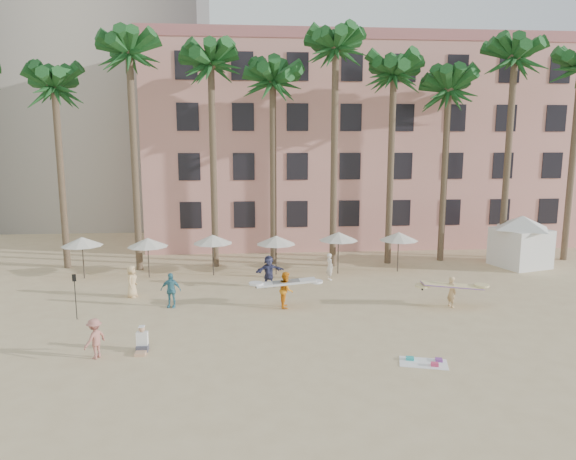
% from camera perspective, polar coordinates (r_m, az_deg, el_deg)
% --- Properties ---
extents(ground, '(120.00, 120.00, 0.00)m').
position_cam_1_polar(ground, '(21.40, 3.48, -13.35)').
color(ground, '#D1B789').
rests_on(ground, ground).
extents(pink_hotel, '(35.00, 14.00, 16.00)m').
position_cam_1_polar(pink_hotel, '(46.54, 7.63, 9.17)').
color(pink_hotel, '#DE9387').
rests_on(pink_hotel, ground).
extents(palm_row, '(44.40, 5.40, 16.30)m').
position_cam_1_polar(palm_row, '(34.95, 0.91, 17.26)').
color(palm_row, brown).
rests_on(palm_row, ground).
extents(umbrella_row, '(22.50, 2.70, 2.73)m').
position_cam_1_polar(umbrella_row, '(32.55, -4.86, -1.03)').
color(umbrella_row, '#332B23').
rests_on(umbrella_row, ground).
extents(cabana, '(5.58, 5.58, 3.50)m').
position_cam_1_polar(cabana, '(38.23, 24.48, -0.67)').
color(cabana, white).
rests_on(cabana, ground).
extents(beach_towel, '(2.00, 1.45, 0.14)m').
position_cam_1_polar(beach_towel, '(21.03, 14.95, -14.00)').
color(beach_towel, white).
rests_on(beach_towel, ground).
extents(carrier_yellow, '(3.10, 0.93, 1.62)m').
position_cam_1_polar(carrier_yellow, '(27.79, 17.74, -6.29)').
color(carrier_yellow, tan).
rests_on(carrier_yellow, ground).
extents(carrier_white, '(3.09, 0.95, 1.86)m').
position_cam_1_polar(carrier_white, '(26.44, -0.22, -6.51)').
color(carrier_white, orange).
rests_on(carrier_white, ground).
extents(beachgoers, '(11.98, 11.73, 1.89)m').
position_cam_1_polar(beachgoers, '(27.62, -8.89, -6.13)').
color(beachgoers, white).
rests_on(beachgoers, ground).
extents(paddle, '(0.18, 0.04, 2.23)m').
position_cam_1_polar(paddle, '(26.55, -22.59, -6.26)').
color(paddle, black).
rests_on(paddle, ground).
extents(seated_man, '(0.46, 0.80, 1.04)m').
position_cam_1_polar(seated_man, '(22.08, -15.92, -11.96)').
color(seated_man, '#3F3F4C').
rests_on(seated_man, ground).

